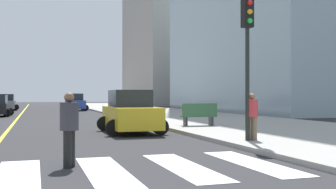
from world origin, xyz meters
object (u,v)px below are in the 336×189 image
object	(u,v)px
car_gray_nearest	(7,103)
pedestrian_waiting_east	(252,114)
car_yellow_fifth	(131,113)
traffic_light_near_corner	(248,40)
park_bench	(199,115)
car_blue_second	(75,103)
pedestrian_crossing	(69,126)

from	to	relation	value
car_gray_nearest	pedestrian_waiting_east	world-z (taller)	car_gray_nearest
car_yellow_fifth	traffic_light_near_corner	xyz separation A→B (m)	(2.73, -5.66, 2.62)
pedestrian_waiting_east	park_bench	bearing A→B (deg)	-58.93
car_gray_nearest	car_blue_second	distance (m)	7.73
car_blue_second	pedestrian_waiting_east	distance (m)	34.57
car_blue_second	pedestrian_crossing	world-z (taller)	car_blue_second
car_gray_nearest	traffic_light_near_corner	world-z (taller)	traffic_light_near_corner
traffic_light_near_corner	pedestrian_waiting_east	world-z (taller)	traffic_light_near_corner
car_yellow_fifth	park_bench	xyz separation A→B (m)	(3.75, 1.20, -0.20)
park_bench	pedestrian_crossing	xyz separation A→B (m)	(-7.04, -9.44, 0.26)
traffic_light_near_corner	pedestrian_waiting_east	size ratio (longest dim) A/B	3.03
car_blue_second	car_yellow_fifth	bearing A→B (deg)	89.62
park_bench	pedestrian_waiting_east	xyz separation A→B (m)	(-0.84, -6.81, 0.33)
car_blue_second	pedestrian_waiting_east	bearing A→B (deg)	94.51
car_gray_nearest	car_yellow_fifth	xyz separation A→B (m)	(7.13, -31.42, 0.03)
car_gray_nearest	traffic_light_near_corner	size ratio (longest dim) A/B	0.86
traffic_light_near_corner	pedestrian_waiting_east	distance (m)	2.50
car_yellow_fifth	pedestrian_waiting_east	xyz separation A→B (m)	(2.91, -5.61, 0.13)
park_bench	pedestrian_waiting_east	distance (m)	6.87
car_gray_nearest	traffic_light_near_corner	distance (m)	38.46
car_gray_nearest	pedestrian_crossing	world-z (taller)	car_gray_nearest
car_yellow_fifth	park_bench	size ratio (longest dim) A/B	2.33
car_yellow_fifth	car_gray_nearest	bearing A→B (deg)	-76.50
pedestrian_waiting_east	pedestrian_crossing	bearing A→B (deg)	61.11
car_gray_nearest	pedestrian_crossing	size ratio (longest dim) A/B	2.39
traffic_light_near_corner	pedestrian_crossing	xyz separation A→B (m)	(-6.01, -2.59, -2.56)
car_blue_second	park_bench	xyz separation A→B (m)	(3.59, -27.66, -0.20)
car_blue_second	traffic_light_near_corner	bearing A→B (deg)	94.19
car_blue_second	pedestrian_waiting_east	size ratio (longest dim) A/B	2.70
park_bench	pedestrian_crossing	bearing A→B (deg)	147.29
park_bench	traffic_light_near_corner	bearing A→B (deg)	175.48
car_blue_second	car_gray_nearest	bearing A→B (deg)	-19.44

